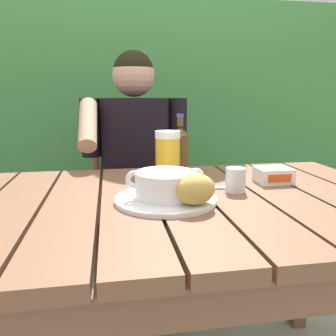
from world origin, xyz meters
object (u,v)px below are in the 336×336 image
Objects in this scene: serving_plate at (166,199)px; butter_tub at (274,175)px; table_knife at (204,189)px; chair_near_diner at (134,203)px; bread_roll at (196,189)px; beer_bottle at (180,149)px; beer_glass at (168,155)px; soup_bowl at (166,184)px; water_glass_small at (235,180)px; person_eating at (135,164)px.

butter_tub is (0.38, 0.14, 0.02)m from serving_plate.
table_knife is (0.13, 0.09, -0.00)m from serving_plate.
table_knife is at bearing -78.51° from chair_near_diner.
chair_near_diner is 1.01m from bread_roll.
chair_near_diner is 0.92m from serving_plate.
beer_bottle is at bearing 84.03° from bread_roll.
bread_roll is 0.32m from beer_glass.
soup_bowl reaches higher than water_glass_small.
table_knife is (0.13, 0.09, -0.04)m from soup_bowl.
soup_bowl is at bearing -88.25° from chair_near_diner.
water_glass_small is at bearing -73.23° from chair_near_diner.
table_knife is (-0.25, -0.05, -0.02)m from butter_tub.
water_glass_small is (0.12, -0.25, -0.05)m from beer_bottle.
water_glass_small is at bearing 40.69° from bread_roll.
butter_tub is at bearing 20.00° from serving_plate.
water_glass_small is at bearing -154.00° from butter_tub.
soup_bowl is (0.03, -0.68, 0.08)m from person_eating.
beer_bottle is 1.94× the size of butter_tub.
serving_plate is at bearing 130.60° from bread_roll.
person_eating is at bearing 110.01° from beer_bottle.
water_glass_small is at bearing -68.10° from person_eating.
bread_roll is at bearing -95.97° from beer_bottle.
serving_plate is (0.03, -0.88, 0.29)m from chair_near_diner.
water_glass_small reaches higher than table_knife.
soup_bowl is at bearing -145.28° from table_knife.
chair_near_diner is at bearing 106.77° from water_glass_small.
bread_roll reaches higher than butter_tub.
soup_bowl is 0.40m from butter_tub.
water_glass_small is (0.16, 0.13, -0.02)m from bread_roll.
water_glass_small is 0.64× the size of butter_tub.
soup_bowl is 1.30× the size of beer_glass.
serving_plate is 0.26m from beer_glass.
beer_glass is 0.19m from table_knife.
butter_tub is 0.66× the size of table_knife.
serving_plate is at bearing -101.05° from beer_glass.
bread_roll is (0.09, -0.95, 0.33)m from chair_near_diner.
butter_tub is 0.25m from table_knife.
person_eating is 0.68m from soup_bowl.
person_eating is 0.76m from bread_roll.
butter_tub is at bearing -17.72° from beer_glass.
table_knife is (0.16, -0.78, 0.29)m from chair_near_diner.
beer_bottle is at bearing 114.57° from water_glass_small.
serving_plate is at bearing -87.51° from person_eating.
beer_bottle reaches higher than table_knife.
serving_plate is at bearing 36.87° from soup_bowl.
bread_roll is 0.19m from table_knife.
butter_tub is (0.32, 0.21, -0.03)m from bread_roll.
soup_bowl and bread_roll have the same top height.
beer_glass is 0.76× the size of beer_bottle.
bread_roll reaches higher than water_glass_small.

